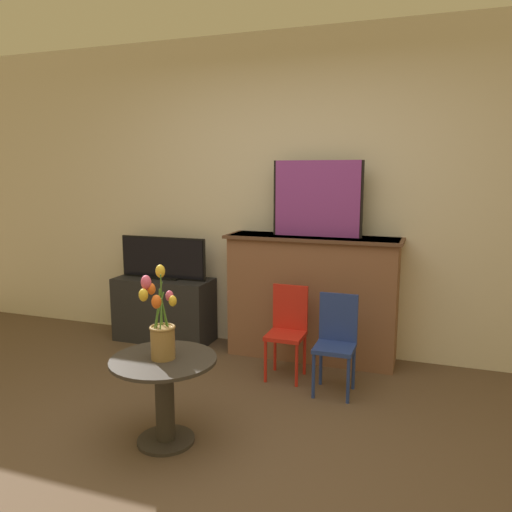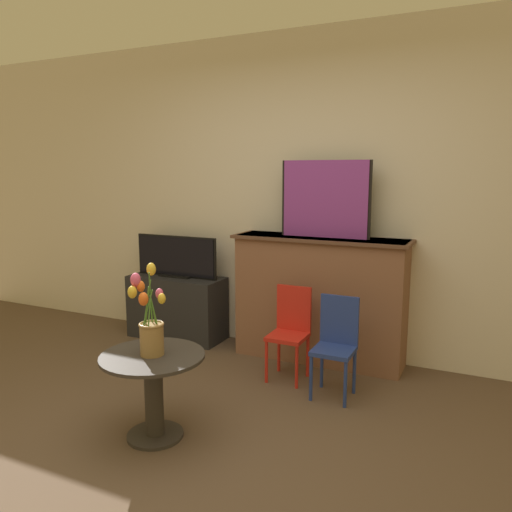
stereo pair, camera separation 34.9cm
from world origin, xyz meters
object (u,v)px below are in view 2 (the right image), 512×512
(chair_blue, at_px, (336,341))
(vase_tulips, at_px, (150,325))
(chair_red, at_px, (290,327))
(painting, at_px, (325,199))
(tv_monitor, at_px, (176,257))

(chair_blue, height_order, vase_tulips, vase_tulips)
(chair_red, bearing_deg, painting, 76.46)
(chair_red, xyz_separation_m, chair_blue, (0.40, -0.14, 0.00))
(tv_monitor, relative_size, chair_red, 1.20)
(painting, bearing_deg, chair_red, -103.54)
(tv_monitor, distance_m, chair_red, 1.42)
(chair_blue, relative_size, vase_tulips, 1.34)
(tv_monitor, distance_m, chair_blue, 1.83)
(painting, xyz_separation_m, chair_red, (-0.11, -0.45, -0.94))
(painting, distance_m, chair_red, 1.05)
(painting, height_order, tv_monitor, painting)
(painting, xyz_separation_m, chair_blue, (0.29, -0.59, -0.94))
(tv_monitor, xyz_separation_m, chair_red, (1.30, -0.42, -0.38))
(chair_blue, bearing_deg, vase_tulips, -128.50)
(chair_red, height_order, vase_tulips, vase_tulips)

